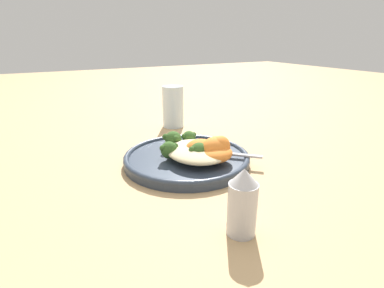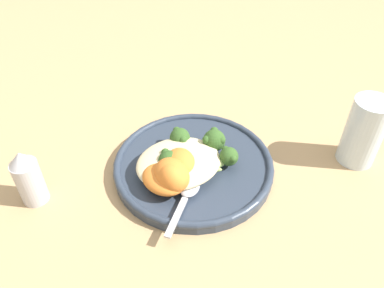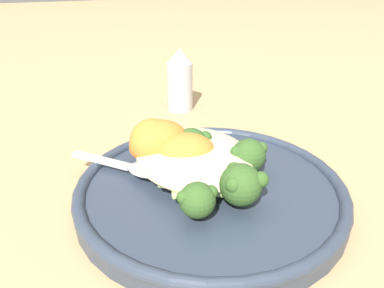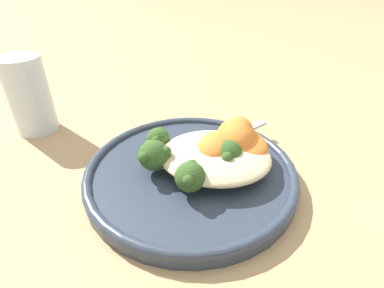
% 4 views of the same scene
% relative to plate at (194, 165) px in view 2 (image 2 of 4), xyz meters
% --- Properties ---
extents(ground_plane, '(4.00, 4.00, 0.00)m').
position_rel_plate_xyz_m(ground_plane, '(-0.01, 0.01, -0.01)').
color(ground_plane, tan).
extents(plate, '(0.26, 0.26, 0.02)m').
position_rel_plate_xyz_m(plate, '(0.00, 0.00, 0.00)').
color(plate, '#2D3847').
rests_on(plate, ground_plane).
extents(quinoa_mound, '(0.13, 0.11, 0.03)m').
position_rel_plate_xyz_m(quinoa_mound, '(-0.03, -0.01, 0.02)').
color(quinoa_mound, beige).
rests_on(quinoa_mound, plate).
extents(broccoli_stalk_0, '(0.08, 0.04, 0.03)m').
position_rel_plate_xyz_m(broccoli_stalk_0, '(0.04, -0.03, 0.02)').
color(broccoli_stalk_0, '#9EBC66').
rests_on(broccoli_stalk_0, plate).
extents(broccoli_stalk_1, '(0.08, 0.08, 0.04)m').
position_rel_plate_xyz_m(broccoli_stalk_1, '(0.04, 0.01, 0.03)').
color(broccoli_stalk_1, '#9EBC66').
rests_on(broccoli_stalk_1, plate).
extents(broccoli_stalk_2, '(0.03, 0.12, 0.03)m').
position_rel_plate_xyz_m(broccoli_stalk_2, '(-0.00, 0.03, 0.02)').
color(broccoli_stalk_2, '#9EBC66').
rests_on(broccoli_stalk_2, plate).
extents(broccoli_stalk_3, '(0.09, 0.07, 0.04)m').
position_rel_plate_xyz_m(broccoli_stalk_3, '(-0.04, -0.01, 0.03)').
color(broccoli_stalk_3, '#9EBC66').
rests_on(broccoli_stalk_3, plate).
extents(sweet_potato_chunk_0, '(0.06, 0.07, 0.04)m').
position_rel_plate_xyz_m(sweet_potato_chunk_0, '(-0.05, -0.04, 0.03)').
color(sweet_potato_chunk_0, orange).
rests_on(sweet_potato_chunk_0, plate).
extents(sweet_potato_chunk_1, '(0.05, 0.06, 0.05)m').
position_rel_plate_xyz_m(sweet_potato_chunk_1, '(-0.06, -0.04, 0.03)').
color(sweet_potato_chunk_1, orange).
rests_on(sweet_potato_chunk_1, plate).
extents(sweet_potato_chunk_2, '(0.06, 0.07, 0.04)m').
position_rel_plate_xyz_m(sweet_potato_chunk_2, '(-0.03, -0.02, 0.03)').
color(sweet_potato_chunk_2, orange).
rests_on(sweet_potato_chunk_2, plate).
extents(sweet_potato_chunk_3, '(0.08, 0.09, 0.03)m').
position_rel_plate_xyz_m(sweet_potato_chunk_3, '(-0.06, -0.03, 0.03)').
color(sweet_potato_chunk_3, orange).
rests_on(sweet_potato_chunk_3, plate).
extents(spoon, '(0.09, 0.09, 0.01)m').
position_rel_plate_xyz_m(spoon, '(-0.04, -0.06, 0.01)').
color(spoon, '#B7B7BC').
rests_on(spoon, plate).
extents(water_glass, '(0.06, 0.06, 0.12)m').
position_rel_plate_xyz_m(water_glass, '(0.26, -0.09, 0.05)').
color(water_glass, silver).
rests_on(water_glass, ground_plane).
extents(salt_shaker, '(0.04, 0.04, 0.09)m').
position_rel_plate_xyz_m(salt_shaker, '(-0.24, 0.04, 0.03)').
color(salt_shaker, '#B2B2B7').
rests_on(salt_shaker, ground_plane).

